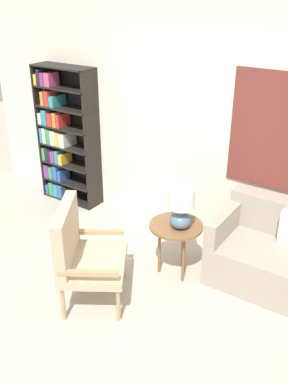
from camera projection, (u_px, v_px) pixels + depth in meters
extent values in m
plane|color=#B2A899|center=(84.00, 331.00, 3.71)|extent=(14.00, 14.00, 0.00)
cube|color=silver|center=(200.00, 123.00, 4.63)|extent=(6.40, 0.06, 2.70)
cube|color=brown|center=(283.00, 134.00, 4.12)|extent=(1.07, 0.02, 1.18)
cube|color=black|center=(46.00, 131.00, 5.79)|extent=(0.02, 0.30, 1.81)
cube|color=black|center=(93.00, 143.00, 5.38)|extent=(0.02, 0.30, 1.81)
cube|color=black|center=(63.00, 67.00, 5.19)|extent=(0.84, 0.30, 0.02)
cube|color=black|center=(73.00, 198.00, 5.98)|extent=(0.84, 0.30, 0.02)
cube|color=black|center=(76.00, 134.00, 5.69)|extent=(0.84, 0.01, 1.81)
cube|color=black|center=(72.00, 181.00, 5.87)|extent=(0.84, 0.30, 0.02)
cube|color=#2D56A8|center=(52.00, 187.00, 6.11)|extent=(0.05, 0.22, 0.14)
cube|color=#338C4C|center=(55.00, 187.00, 6.05)|extent=(0.07, 0.19, 0.19)
cube|color=teal|center=(60.00, 189.00, 6.02)|extent=(0.07, 0.22, 0.18)
cube|color=#2D56A8|center=(65.00, 190.00, 5.97)|extent=(0.09, 0.22, 0.19)
cube|color=black|center=(69.00, 192.00, 5.92)|extent=(0.07, 0.19, 0.18)
cube|color=black|center=(70.00, 164.00, 5.75)|extent=(0.84, 0.30, 0.02)
cube|color=#7A338C|center=(51.00, 170.00, 5.98)|extent=(0.08, 0.23, 0.18)
cube|color=#338C4C|center=(56.00, 171.00, 5.94)|extent=(0.07, 0.24, 0.16)
cube|color=#2D56A8|center=(59.00, 172.00, 5.87)|extent=(0.07, 0.17, 0.20)
cube|color=#2D56A8|center=(64.00, 175.00, 5.85)|extent=(0.05, 0.20, 0.15)
cube|color=black|center=(69.00, 146.00, 5.64)|extent=(0.84, 0.30, 0.02)
cube|color=#338C4C|center=(49.00, 152.00, 5.87)|extent=(0.06, 0.21, 0.17)
cube|color=black|center=(52.00, 154.00, 5.81)|extent=(0.08, 0.17, 0.18)
cube|color=#7A338C|center=(57.00, 155.00, 5.79)|extent=(0.08, 0.22, 0.16)
cube|color=teal|center=(61.00, 156.00, 5.75)|extent=(0.05, 0.22, 0.18)
cube|color=gold|center=(65.00, 158.00, 5.73)|extent=(0.06, 0.21, 0.14)
cylinder|color=#334C6B|center=(89.00, 162.00, 5.54)|extent=(0.10, 0.10, 0.18)
cube|color=black|center=(67.00, 127.00, 5.53)|extent=(0.84, 0.30, 0.02)
cube|color=teal|center=(47.00, 133.00, 5.76)|extent=(0.04, 0.24, 0.20)
cube|color=silver|center=(48.00, 135.00, 5.71)|extent=(0.05, 0.18, 0.21)
cube|color=#338C4C|center=(53.00, 135.00, 5.69)|extent=(0.07, 0.20, 0.20)
cube|color=silver|center=(58.00, 136.00, 5.67)|extent=(0.08, 0.25, 0.19)
cube|color=gold|center=(63.00, 138.00, 5.63)|extent=(0.07, 0.25, 0.18)
cube|color=silver|center=(68.00, 139.00, 5.59)|extent=(0.09, 0.25, 0.18)
cube|color=black|center=(66.00, 108.00, 5.42)|extent=(0.84, 0.30, 0.02)
cube|color=silver|center=(44.00, 118.00, 5.64)|extent=(0.06, 0.19, 0.14)
cube|color=teal|center=(49.00, 116.00, 5.60)|extent=(0.08, 0.21, 0.20)
cube|color=red|center=(55.00, 118.00, 5.57)|extent=(0.09, 0.24, 0.17)
cube|color=orange|center=(60.00, 119.00, 5.52)|extent=(0.06, 0.23, 0.19)
cube|color=red|center=(63.00, 120.00, 5.48)|extent=(0.05, 0.22, 0.17)
cylinder|color=#8C6B4C|center=(87.00, 124.00, 5.32)|extent=(0.10, 0.10, 0.19)
cube|color=black|center=(64.00, 88.00, 5.30)|extent=(0.84, 0.30, 0.02)
cylinder|color=#194723|center=(45.00, 96.00, 5.54)|extent=(0.06, 0.06, 0.20)
cube|color=orange|center=(47.00, 98.00, 5.48)|extent=(0.05, 0.19, 0.18)
cube|color=red|center=(52.00, 98.00, 5.45)|extent=(0.08, 0.23, 0.20)
cube|color=teal|center=(57.00, 101.00, 5.43)|extent=(0.07, 0.25, 0.14)
cube|color=gold|center=(41.00, 78.00, 5.44)|extent=(0.05, 0.24, 0.13)
cube|color=black|center=(43.00, 77.00, 5.38)|extent=(0.04, 0.20, 0.20)
cube|color=#7A338C|center=(48.00, 78.00, 5.38)|extent=(0.06, 0.25, 0.16)
cube|color=#B24C6B|center=(51.00, 79.00, 5.31)|extent=(0.09, 0.19, 0.17)
cylinder|color=tan|center=(118.00, 305.00, 3.75)|extent=(0.04, 0.04, 0.34)
cylinder|color=tan|center=(124.00, 263.00, 4.31)|extent=(0.04, 0.04, 0.34)
cylinder|color=tan|center=(63.00, 304.00, 3.76)|extent=(0.04, 0.04, 0.34)
cylinder|color=tan|center=(75.00, 262.00, 4.32)|extent=(0.04, 0.04, 0.34)
cube|color=tan|center=(94.00, 264.00, 3.94)|extent=(0.85, 0.89, 0.08)
cube|color=tan|center=(66.00, 235.00, 3.81)|extent=(0.45, 0.64, 0.54)
cube|color=tan|center=(88.00, 273.00, 3.58)|extent=(0.46, 0.31, 0.04)
cube|color=tan|center=(98.00, 232.00, 4.17)|extent=(0.46, 0.31, 0.04)
cube|color=#9E9384|center=(226.00, 221.00, 4.32)|extent=(0.12, 0.81, 0.26)
cylinder|color=brown|center=(176.00, 226.00, 4.21)|extent=(0.54, 0.54, 0.02)
cylinder|color=brown|center=(183.00, 243.00, 4.46)|extent=(0.03, 0.03, 0.55)
cylinder|color=brown|center=(159.00, 249.00, 4.35)|extent=(0.03, 0.03, 0.55)
cylinder|color=brown|center=(183.00, 258.00, 4.21)|extent=(0.03, 0.03, 0.55)
ellipsoid|color=slate|center=(180.00, 220.00, 4.13)|extent=(0.21, 0.21, 0.17)
cylinder|color=tan|center=(181.00, 210.00, 4.08)|extent=(0.02, 0.02, 0.06)
cylinder|color=white|center=(181.00, 198.00, 4.02)|extent=(0.26, 0.26, 0.20)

